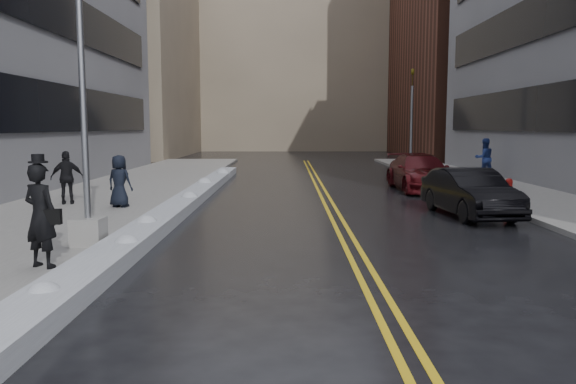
{
  "coord_description": "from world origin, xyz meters",
  "views": [
    {
      "loc": [
        1.04,
        -10.03,
        2.72
      ],
      "look_at": [
        1.05,
        2.13,
        1.3
      ],
      "focal_mm": 35.0,
      "sensor_mm": 36.0,
      "label": 1
    }
  ],
  "objects_px": {
    "car_maroon": "(420,172)",
    "pedestrian_c": "(119,181)",
    "lamppost": "(85,135)",
    "car_black": "(470,193)",
    "pedestrian_fedora": "(41,216)",
    "pedestrian_east": "(484,158)",
    "traffic_signal": "(412,115)",
    "fire_hydrant": "(509,187)",
    "pedestrian_d": "(67,178)"
  },
  "relations": [
    {
      "from": "pedestrian_d",
      "to": "pedestrian_fedora",
      "type": "bearing_deg",
      "value": 91.31
    },
    {
      "from": "lamppost",
      "to": "traffic_signal",
      "type": "height_order",
      "value": "lamppost"
    },
    {
      "from": "traffic_signal",
      "to": "car_black",
      "type": "xyz_separation_m",
      "value": [
        -1.93,
        -17.16,
        -2.67
      ]
    },
    {
      "from": "traffic_signal",
      "to": "car_maroon",
      "type": "distance_m",
      "value": 10.6
    },
    {
      "from": "pedestrian_fedora",
      "to": "pedestrian_c",
      "type": "xyz_separation_m",
      "value": [
        -0.89,
        7.78,
        -0.12
      ]
    },
    {
      "from": "lamppost",
      "to": "pedestrian_east",
      "type": "relative_size",
      "value": 3.84
    },
    {
      "from": "fire_hydrant",
      "to": "pedestrian_fedora",
      "type": "xyz_separation_m",
      "value": [
        -12.45,
        -9.95,
        0.56
      ]
    },
    {
      "from": "pedestrian_c",
      "to": "traffic_signal",
      "type": "bearing_deg",
      "value": -112.81
    },
    {
      "from": "lamppost",
      "to": "traffic_signal",
      "type": "bearing_deg",
      "value": 61.79
    },
    {
      "from": "traffic_signal",
      "to": "pedestrian_fedora",
      "type": "relative_size",
      "value": 3.12
    },
    {
      "from": "pedestrian_fedora",
      "to": "car_maroon",
      "type": "bearing_deg",
      "value": -104.7
    },
    {
      "from": "pedestrian_c",
      "to": "car_black",
      "type": "bearing_deg",
      "value": -169.51
    },
    {
      "from": "traffic_signal",
      "to": "car_black",
      "type": "distance_m",
      "value": 17.47
    },
    {
      "from": "fire_hydrant",
      "to": "car_black",
      "type": "height_order",
      "value": "car_black"
    },
    {
      "from": "traffic_signal",
      "to": "fire_hydrant",
      "type": "bearing_deg",
      "value": -87.95
    },
    {
      "from": "fire_hydrant",
      "to": "car_black",
      "type": "xyz_separation_m",
      "value": [
        -2.43,
        -3.16,
        0.18
      ]
    },
    {
      "from": "pedestrian_d",
      "to": "car_black",
      "type": "height_order",
      "value": "pedestrian_d"
    },
    {
      "from": "pedestrian_fedora",
      "to": "pedestrian_d",
      "type": "height_order",
      "value": "pedestrian_fedora"
    },
    {
      "from": "pedestrian_c",
      "to": "pedestrian_d",
      "type": "xyz_separation_m",
      "value": [
        -1.94,
        0.69,
        0.05
      ]
    },
    {
      "from": "pedestrian_d",
      "to": "car_maroon",
      "type": "xyz_separation_m",
      "value": [
        13.0,
        5.36,
        -0.27
      ]
    },
    {
      "from": "lamppost",
      "to": "pedestrian_c",
      "type": "bearing_deg",
      "value": 100.18
    },
    {
      "from": "lamppost",
      "to": "pedestrian_fedora",
      "type": "height_order",
      "value": "lamppost"
    },
    {
      "from": "traffic_signal",
      "to": "pedestrian_c",
      "type": "xyz_separation_m",
      "value": [
        -12.85,
        -16.17,
        -2.42
      ]
    },
    {
      "from": "traffic_signal",
      "to": "car_black",
      "type": "relative_size",
      "value": 1.36
    },
    {
      "from": "fire_hydrant",
      "to": "traffic_signal",
      "type": "height_order",
      "value": "traffic_signal"
    },
    {
      "from": "traffic_signal",
      "to": "pedestrian_d",
      "type": "bearing_deg",
      "value": -133.7
    },
    {
      "from": "pedestrian_c",
      "to": "car_maroon",
      "type": "distance_m",
      "value": 12.61
    },
    {
      "from": "pedestrian_fedora",
      "to": "car_black",
      "type": "xyz_separation_m",
      "value": [
        10.02,
        6.79,
        -0.38
      ]
    },
    {
      "from": "lamppost",
      "to": "pedestrian_c",
      "type": "xyz_separation_m",
      "value": [
        -1.05,
        5.83,
        -1.55
      ]
    },
    {
      "from": "pedestrian_east",
      "to": "car_black",
      "type": "height_order",
      "value": "pedestrian_east"
    },
    {
      "from": "car_black",
      "to": "car_maroon",
      "type": "relative_size",
      "value": 0.83
    },
    {
      "from": "lamppost",
      "to": "car_maroon",
      "type": "xyz_separation_m",
      "value": [
        10.01,
        11.89,
        -1.76
      ]
    },
    {
      "from": "pedestrian_fedora",
      "to": "car_black",
      "type": "relative_size",
      "value": 0.43
    },
    {
      "from": "car_black",
      "to": "pedestrian_fedora",
      "type": "bearing_deg",
      "value": -152.19
    },
    {
      "from": "lamppost",
      "to": "car_black",
      "type": "xyz_separation_m",
      "value": [
        9.87,
        4.84,
        -1.8
      ]
    },
    {
      "from": "traffic_signal",
      "to": "pedestrian_fedora",
      "type": "distance_m",
      "value": 26.87
    },
    {
      "from": "pedestrian_east",
      "to": "pedestrian_fedora",
      "type": "bearing_deg",
      "value": 45.44
    },
    {
      "from": "fire_hydrant",
      "to": "lamppost",
      "type": "bearing_deg",
      "value": -146.96
    },
    {
      "from": "lamppost",
      "to": "car_black",
      "type": "bearing_deg",
      "value": 26.12
    },
    {
      "from": "car_maroon",
      "to": "pedestrian_c",
      "type": "bearing_deg",
      "value": -152.56
    },
    {
      "from": "lamppost",
      "to": "pedestrian_east",
      "type": "height_order",
      "value": "lamppost"
    },
    {
      "from": "pedestrian_d",
      "to": "fire_hydrant",
      "type": "bearing_deg",
      "value": 168.31
    },
    {
      "from": "pedestrian_c",
      "to": "car_maroon",
      "type": "relative_size",
      "value": 0.32
    },
    {
      "from": "lamppost",
      "to": "fire_hydrant",
      "type": "height_order",
      "value": "lamppost"
    },
    {
      "from": "traffic_signal",
      "to": "pedestrian_east",
      "type": "distance_m",
      "value": 6.63
    },
    {
      "from": "lamppost",
      "to": "car_black",
      "type": "relative_size",
      "value": 1.72
    },
    {
      "from": "lamppost",
      "to": "pedestrian_c",
      "type": "height_order",
      "value": "lamppost"
    },
    {
      "from": "pedestrian_c",
      "to": "pedestrian_d",
      "type": "bearing_deg",
      "value": -3.97
    },
    {
      "from": "pedestrian_c",
      "to": "pedestrian_fedora",
      "type": "bearing_deg",
      "value": 112.22
    },
    {
      "from": "traffic_signal",
      "to": "pedestrian_fedora",
      "type": "xyz_separation_m",
      "value": [
        -11.95,
        -23.95,
        -2.29
      ]
    }
  ]
}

